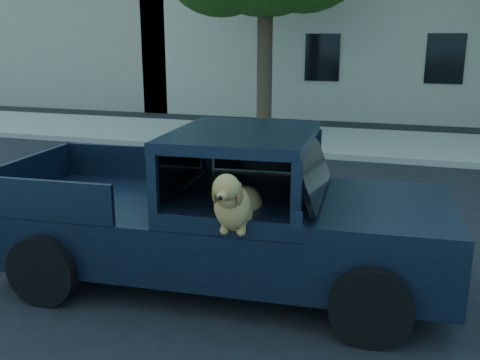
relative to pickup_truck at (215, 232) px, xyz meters
The scene contains 4 objects.
ground 2.05m from the pickup_truck, ahead, with size 120.00×120.00×0.00m, color black.
far_sidewalk 9.34m from the pickup_truck, 77.90° to the left, with size 60.00×4.00×0.15m, color gray.
building_left 21.24m from the pickup_truck, 128.48° to the left, with size 12.00×6.00×8.00m, color tan.
pickup_truck is the anchor object (origin of this frame).
Camera 1 is at (0.16, -5.46, 2.82)m, focal length 40.00 mm.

